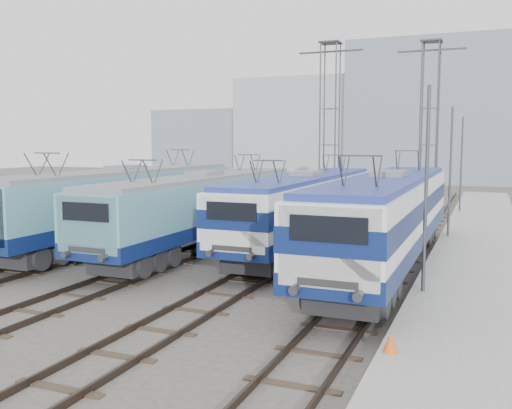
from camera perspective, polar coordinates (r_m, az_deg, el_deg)
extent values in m
plane|color=#514C47|center=(20.70, -9.01, -8.34)|extent=(160.00, 160.00, 0.00)
cube|color=#9E9E99|center=(25.59, 21.34, -5.54)|extent=(4.00, 70.00, 0.30)
cube|color=navy|center=(30.13, -12.78, -1.09)|extent=(2.95, 18.64, 0.62)
cube|color=#5D9AA9|center=(30.00, -12.83, 1.27)|extent=(2.90, 18.64, 1.86)
cube|color=slate|center=(29.93, -12.88, 3.24)|extent=(2.67, 17.90, 0.21)
cube|color=#262628|center=(25.48, -20.80, -4.43)|extent=(2.17, 3.73, 0.70)
cube|color=#262628|center=(35.45, -6.98, -1.16)|extent=(2.17, 3.73, 0.70)
cube|color=navy|center=(27.84, -5.13, -1.69)|extent=(2.79, 17.62, 0.59)
cube|color=#5D9AA9|center=(27.71, -5.15, 0.71)|extent=(2.74, 17.62, 1.76)
cube|color=#5D9AA9|center=(20.64, -16.04, -1.89)|extent=(2.52, 0.69, 2.00)
cube|color=slate|center=(27.63, -5.17, 2.73)|extent=(2.52, 16.91, 0.20)
cube|color=#262628|center=(22.99, -11.89, -5.35)|extent=(2.06, 3.52, 0.66)
cube|color=#262628|center=(33.22, -0.45, -1.66)|extent=(2.06, 3.52, 0.66)
cube|color=navy|center=(28.07, 5.05, -1.64)|extent=(2.77, 17.51, 0.58)
cube|color=white|center=(27.94, 5.08, 0.73)|extent=(2.72, 17.51, 1.75)
cube|color=navy|center=(27.94, 5.08, 0.63)|extent=(2.76, 17.53, 0.68)
cube|color=white|center=(20.13, -2.05, -1.89)|extent=(2.51, 0.68, 1.98)
cube|color=navy|center=(27.86, 5.10, 2.72)|extent=(2.51, 16.81, 0.19)
cube|color=#262628|center=(22.76, 0.65, -5.33)|extent=(2.04, 3.50, 0.66)
cube|color=#262628|center=(33.74, 7.99, -1.60)|extent=(2.04, 3.50, 0.66)
cube|color=navy|center=(23.89, 13.07, -2.96)|extent=(2.97, 18.77, 0.63)
cube|color=white|center=(23.72, 13.14, 0.02)|extent=(2.92, 18.77, 1.88)
cube|color=navy|center=(23.73, 13.14, -0.10)|extent=(2.96, 18.79, 0.73)
cube|color=white|center=(15.00, 7.58, -4.14)|extent=(2.69, 0.73, 2.13)
cube|color=navy|center=(23.64, 13.21, 2.54)|extent=(2.69, 18.02, 0.21)
cube|color=#262628|center=(18.02, 9.76, -8.43)|extent=(2.19, 3.75, 0.70)
cube|color=#262628|center=(30.13, 14.96, -2.63)|extent=(2.19, 3.75, 0.70)
cylinder|color=#3F4247|center=(40.09, 6.39, 7.37)|extent=(0.10, 0.10, 12.00)
cylinder|color=#3F4247|center=(39.80, 7.92, 7.35)|extent=(0.10, 0.10, 12.00)
cylinder|color=#3F4247|center=(41.15, 6.81, 7.33)|extent=(0.10, 0.10, 12.00)
cylinder|color=#3F4247|center=(40.87, 8.31, 7.32)|extent=(0.10, 0.10, 12.00)
cube|color=#3F4247|center=(40.94, 7.47, 14.92)|extent=(4.50, 0.12, 0.12)
cylinder|color=#3F4247|center=(40.80, 16.06, 7.14)|extent=(0.10, 0.10, 12.00)
cylinder|color=#3F4247|center=(40.69, 17.61, 7.10)|extent=(0.10, 0.10, 12.00)
cylinder|color=#3F4247|center=(41.89, 16.22, 7.11)|extent=(0.10, 0.10, 12.00)
cylinder|color=#3F4247|center=(41.79, 17.73, 7.06)|extent=(0.10, 0.10, 12.00)
cube|color=#3F4247|center=(41.74, 17.15, 14.53)|extent=(4.50, 0.12, 0.12)
cylinder|color=#3F4247|center=(19.25, 16.63, 0.96)|extent=(0.12, 0.12, 7.00)
cylinder|color=#3F4247|center=(31.19, 18.85, 2.81)|extent=(0.12, 0.12, 7.00)
cylinder|color=#3F4247|center=(43.16, 19.83, 3.63)|extent=(0.12, 0.12, 7.00)
cone|color=#DD5C1B|center=(14.02, 13.30, -13.24)|extent=(0.35, 0.35, 0.50)
cube|color=#9EA6B0|center=(82.81, 5.15, 7.47)|extent=(18.00, 12.00, 14.00)
cube|color=gray|center=(79.44, 17.81, 8.70)|extent=(22.00, 14.00, 18.00)
cube|color=gray|center=(88.84, -4.83, 6.10)|extent=(14.00, 10.00, 10.00)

